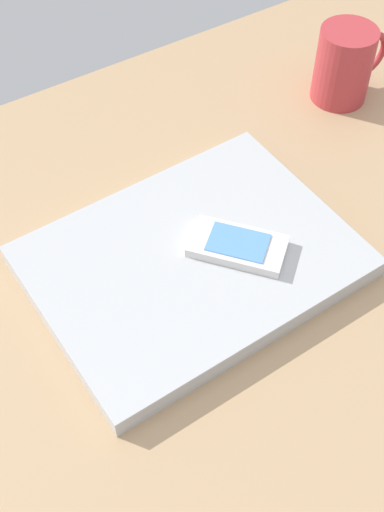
{
  "coord_description": "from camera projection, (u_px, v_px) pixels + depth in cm",
  "views": [
    {
      "loc": [
        -31.54,
        -34.36,
        60.78
      ],
      "look_at": [
        -7.53,
        3.6,
        5.0
      ],
      "focal_mm": 48.05,
      "sensor_mm": 36.0,
      "label": 1
    }
  ],
  "objects": [
    {
      "name": "coffee_mug",
      "position": [
        345.0,
        64.0,
        0.88
      ],
      "size": [
        10.95,
        7.31,
        9.9
      ],
      "color": "#B23338",
      "rests_on": "desk_surface"
    },
    {
      "name": "cell_phone_on_laptop",
      "position": [
        238.0,
        246.0,
        0.71
      ],
      "size": [
        10.38,
        10.95,
        1.25
      ],
      "color": "silver",
      "rests_on": "laptop_closed"
    },
    {
      "name": "laptop_closed",
      "position": [
        192.0,
        261.0,
        0.72
      ],
      "size": [
        33.35,
        25.31,
        2.33
      ],
      "primitive_type": "cube",
      "rotation": [
        0.0,
        0.0,
        0.03
      ],
      "color": "#B7BABC",
      "rests_on": "desk_surface"
    },
    {
      "name": "desk_surface",
      "position": [
        268.0,
        269.0,
        0.75
      ],
      "size": [
        120.0,
        80.0,
        3.0
      ],
      "primitive_type": "cube",
      "color": "tan",
      "rests_on": "ground"
    }
  ]
}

